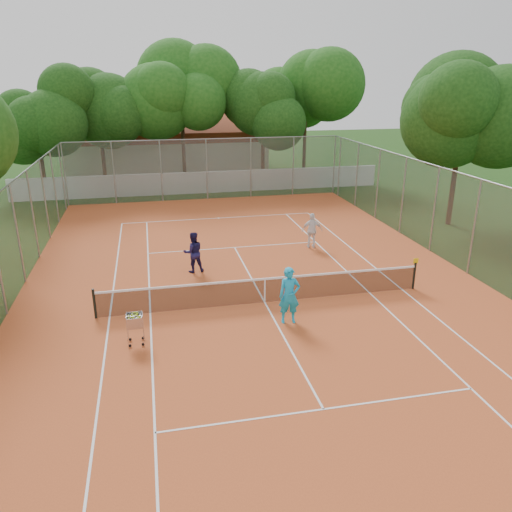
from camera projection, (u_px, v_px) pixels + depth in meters
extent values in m
plane|color=#16330E|center=(265.00, 303.00, 18.26)|extent=(120.00, 120.00, 0.00)
cube|color=#BF5225|center=(265.00, 303.00, 18.26)|extent=(18.00, 34.00, 0.02)
cube|color=white|center=(265.00, 302.00, 18.26)|extent=(10.98, 23.78, 0.01)
cube|color=black|center=(265.00, 290.00, 18.09)|extent=(11.88, 0.10, 0.98)
cube|color=slate|center=(265.00, 251.00, 17.59)|extent=(18.00, 34.00, 4.00)
cube|color=silver|center=(204.00, 182.00, 35.49)|extent=(26.00, 0.30, 1.50)
cube|color=beige|center=(167.00, 145.00, 43.80)|extent=(16.40, 9.00, 4.40)
cube|color=#11360D|center=(197.00, 117.00, 36.81)|extent=(29.00, 19.00, 10.00)
imported|color=#189FD0|center=(289.00, 295.00, 16.48)|extent=(0.75, 0.53, 1.94)
imported|color=#1B1745|center=(193.00, 252.00, 20.86)|extent=(0.92, 0.75, 1.74)
imported|color=white|center=(312.00, 231.00, 23.89)|extent=(1.05, 0.58, 1.70)
cube|color=#ACACB3|center=(135.00, 328.00, 15.25)|extent=(0.64, 0.64, 1.07)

